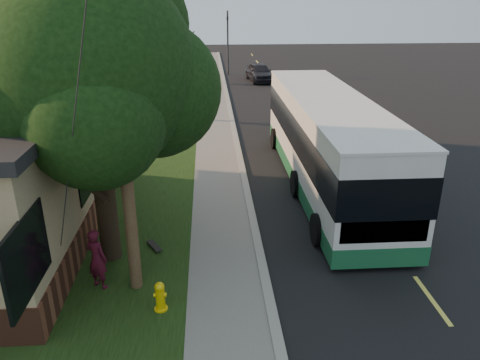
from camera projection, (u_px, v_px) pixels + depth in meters
name	position (u px, v px, depth m)	size (l,w,h in m)	color
ground	(270.00, 307.00, 11.23)	(120.00, 120.00, 0.00)	black
road	(331.00, 162.00, 20.74)	(8.00, 80.00, 0.01)	black
curb	(241.00, 163.00, 20.46)	(0.25, 80.00, 0.12)	gray
sidewalk	(218.00, 164.00, 20.41)	(2.00, 80.00, 0.08)	slate
grass_verge	(137.00, 166.00, 20.19)	(5.00, 80.00, 0.07)	black
fire_hydrant	(160.00, 296.00, 10.91)	(0.32, 0.32, 0.74)	yellow
utility_pole	(119.00, 110.00, 10.21)	(2.86, 3.21, 9.07)	#473321
leafy_tree	(93.00, 74.00, 11.49)	(6.30, 6.00, 7.80)	black
bare_tree_near	(171.00, 83.00, 26.86)	(1.38, 1.21, 4.31)	black
bare_tree_far	(187.00, 58.00, 38.04)	(1.38, 1.21, 4.03)	black
traffic_signal	(228.00, 38.00, 41.53)	(0.18, 0.22, 5.50)	#2D2D30
transit_bus	(327.00, 139.00, 17.71)	(2.93, 12.71, 3.44)	silver
skateboarder	(97.00, 259.00, 11.60)	(0.59, 0.39, 1.62)	#440D1C
skateboard_main	(155.00, 246.00, 13.68)	(0.54, 0.77, 0.07)	black
dumpster	(29.00, 170.00, 17.93)	(1.47, 1.18, 1.26)	#13321D
distant_car	(259.00, 72.00, 39.24)	(1.76, 4.37, 1.49)	black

